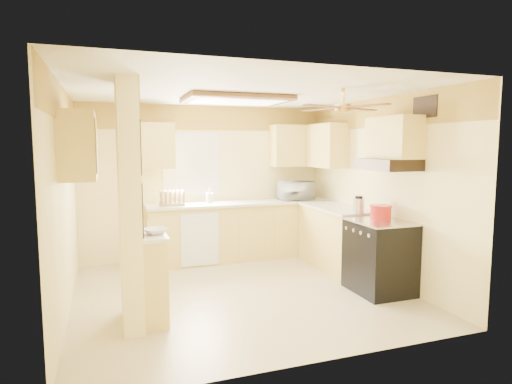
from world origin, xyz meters
name	(u,v)px	position (x,y,z in m)	size (l,w,h in m)	color
floor	(241,292)	(0.00, 0.00, 0.00)	(4.00, 4.00, 0.00)	beige
ceiling	(240,92)	(0.00, 0.00, 2.50)	(4.00, 4.00, 0.00)	white
wall_back	(206,182)	(0.00, 1.90, 1.25)	(4.00, 4.00, 0.00)	#FCE89A
wall_front	(309,220)	(0.00, -1.90, 1.25)	(4.00, 4.00, 0.00)	#FCE89A
wall_left	(64,202)	(-2.00, 0.00, 1.25)	(3.80, 3.80, 0.00)	#FCE89A
wall_right	(378,189)	(2.00, 0.00, 1.25)	(3.80, 3.80, 0.00)	#FCE89A
wallpaper_border	(206,118)	(0.00, 1.88, 2.30)	(4.00, 0.02, 0.40)	yellow
partition_column	(129,205)	(-1.35, -0.55, 1.25)	(0.20, 0.70, 2.50)	#FCE89A
partition_ledge	(153,280)	(-1.13, -0.55, 0.45)	(0.25, 0.55, 0.90)	#EED365
ledge_top	(152,236)	(-1.13, -0.55, 0.92)	(0.28, 0.58, 0.04)	silver
lower_cabinets_back	(241,231)	(0.50, 1.60, 0.45)	(3.00, 0.60, 0.90)	#EED365
lower_cabinets_right	(336,238)	(1.70, 0.60, 0.45)	(0.60, 1.40, 0.90)	#EED365
countertop_back	(241,203)	(0.50, 1.59, 0.92)	(3.04, 0.64, 0.04)	silver
countertop_right	(336,208)	(1.69, 0.60, 0.92)	(0.64, 1.44, 0.04)	silver
dishwasher_panel	(200,240)	(-0.25, 1.29, 0.43)	(0.58, 0.02, 0.80)	white
window	(191,164)	(-0.25, 1.89, 1.55)	(0.92, 0.02, 1.02)	white
upper_cab_back_left	(154,146)	(-0.85, 1.72, 1.85)	(0.60, 0.35, 0.70)	#EED365
upper_cab_back_right	(297,146)	(1.55, 1.72, 1.85)	(0.90, 0.35, 0.70)	#EED365
upper_cab_right	(324,146)	(1.82, 1.25, 1.85)	(0.35, 1.00, 0.70)	#EED365
upper_cab_left_wall	(78,146)	(-1.82, -0.25, 1.85)	(0.35, 0.75, 0.70)	#EED365
upper_cab_over_stove	(394,138)	(1.82, -0.55, 1.95)	(0.35, 0.76, 0.52)	#EED365
stove	(380,256)	(1.67, -0.55, 0.46)	(0.68, 0.77, 0.92)	black
range_hood	(387,164)	(1.74, -0.55, 1.62)	(0.50, 0.76, 0.14)	black
poster_menu	(139,146)	(-1.24, -0.55, 1.85)	(0.02, 0.42, 0.57)	black
poster_nashville	(141,210)	(-1.24, -0.55, 1.20)	(0.02, 0.42, 0.57)	black
ceiling_light_panel	(236,100)	(0.10, 0.50, 2.46)	(1.35, 0.95, 0.06)	brown
ceiling_fan	(343,107)	(1.00, -0.70, 2.29)	(1.15, 1.15, 0.26)	gold
vent_grate	(425,107)	(1.98, -0.90, 2.30)	(0.02, 0.40, 0.25)	black
microwave	(296,191)	(1.46, 1.56, 1.09)	(0.56, 0.38, 0.31)	white
bowl	(155,231)	(-1.10, -0.56, 0.97)	(0.24, 0.24, 0.06)	white
dutch_oven	(381,212)	(1.72, -0.47, 1.01)	(0.28, 0.28, 0.19)	red
kettle	(359,205)	(1.65, -0.07, 1.05)	(0.15, 0.15, 0.24)	silver
dish_rack	(172,200)	(-0.62, 1.57, 1.02)	(0.42, 0.33, 0.22)	tan
utensil_crock	(210,198)	(0.00, 1.69, 1.02)	(0.12, 0.12, 0.24)	white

